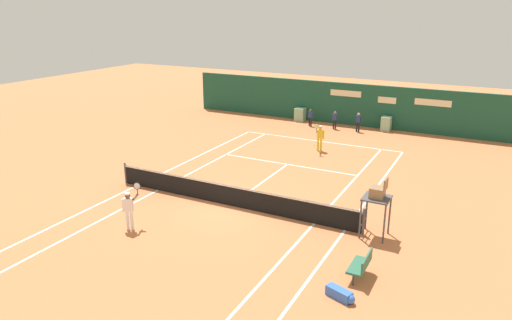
# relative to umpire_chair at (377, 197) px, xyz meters

# --- Properties ---
(ground_plane) EXTENTS (80.00, 80.00, 0.01)m
(ground_plane) POSITION_rel_umpire_chair_xyz_m (-6.43, 0.51, -1.62)
(ground_plane) COLOR #C67042
(tennis_net) EXTENTS (12.10, 0.10, 1.07)m
(tennis_net) POSITION_rel_umpire_chair_xyz_m (-6.43, -0.06, -1.11)
(tennis_net) COLOR #4C4C51
(tennis_net) RESTS_ON ground_plane
(sponsor_back_wall) EXTENTS (25.00, 1.02, 3.09)m
(sponsor_back_wall) POSITION_rel_umpire_chair_xyz_m (-6.43, 16.91, -0.13)
(sponsor_back_wall) COLOR #194C38
(sponsor_back_wall) RESTS_ON ground_plane
(umpire_chair) EXTENTS (1.00, 1.00, 2.41)m
(umpire_chair) POSITION_rel_umpire_chair_xyz_m (0.00, 0.00, 0.00)
(umpire_chair) COLOR #47474C
(umpire_chair) RESTS_ON ground_plane
(player_bench) EXTENTS (0.54, 1.20, 0.88)m
(player_bench) POSITION_rel_umpire_chair_xyz_m (0.34, -3.17, -1.11)
(player_bench) COLOR #38383D
(player_bench) RESTS_ON ground_plane
(equipment_bag) EXTENTS (0.98, 0.56, 0.32)m
(equipment_bag) POSITION_rel_umpire_chair_xyz_m (0.14, -4.59, -1.46)
(equipment_bag) COLOR blue
(equipment_bag) RESTS_ON ground_plane
(player_on_baseline) EXTENTS (0.49, 0.80, 1.81)m
(player_on_baseline) POSITION_rel_umpire_chair_xyz_m (-5.74, 9.60, -0.67)
(player_on_baseline) COLOR yellow
(player_on_baseline) RESTS_ON ground_plane
(player_near_side) EXTENTS (0.48, 0.80, 1.80)m
(player_near_side) POSITION_rel_umpire_chair_xyz_m (-8.75, -3.88, -0.67)
(player_near_side) COLOR white
(player_near_side) RESTS_ON ground_plane
(ball_kid_left_post) EXTENTS (0.42, 0.21, 1.26)m
(ball_kid_left_post) POSITION_rel_umpire_chair_xyz_m (-8.49, 15.20, -0.89)
(ball_kid_left_post) COLOR black
(ball_kid_left_post) RESTS_ON ground_plane
(ball_kid_centre_post) EXTENTS (0.45, 0.19, 1.35)m
(ball_kid_centre_post) POSITION_rel_umpire_chair_xyz_m (-4.93, 15.20, -0.84)
(ball_kid_centre_post) COLOR black
(ball_kid_centre_post) RESTS_ON ground_plane
(ball_kid_right_post) EXTENTS (0.43, 0.19, 1.29)m
(ball_kid_right_post) POSITION_rel_umpire_chair_xyz_m (-6.63, 15.20, -0.88)
(ball_kid_right_post) COLOR black
(ball_kid_right_post) RESTS_ON ground_plane
(tennis_ball_mid_court) EXTENTS (0.07, 0.07, 0.07)m
(tennis_ball_mid_court) POSITION_rel_umpire_chair_xyz_m (-3.02, 9.76, -1.58)
(tennis_ball_mid_court) COLOR #CCE033
(tennis_ball_mid_court) RESTS_ON ground_plane
(tennis_ball_near_service_line) EXTENTS (0.07, 0.07, 0.07)m
(tennis_ball_near_service_line) POSITION_rel_umpire_chair_xyz_m (-6.40, 10.56, -1.58)
(tennis_ball_near_service_line) COLOR #CCE033
(tennis_ball_near_service_line) RESTS_ON ground_plane
(tennis_ball_by_sideline) EXTENTS (0.07, 0.07, 0.07)m
(tennis_ball_by_sideline) POSITION_rel_umpire_chair_xyz_m (-2.72, 10.57, -1.58)
(tennis_ball_by_sideline) COLOR #CCE033
(tennis_ball_by_sideline) RESTS_ON ground_plane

